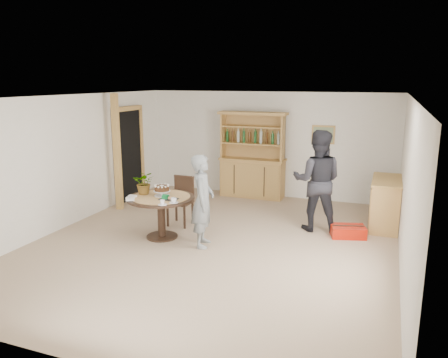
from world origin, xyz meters
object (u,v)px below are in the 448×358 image
teen_boy (203,201)px  adult_person (317,181)px  dining_chair (182,197)px  dining_table (161,205)px  sideboard (386,203)px  hutch (253,169)px  red_suitcase (348,231)px

teen_boy → adult_person: 2.25m
dining_chair → dining_table: bearing=-89.6°
sideboard → dining_chair: bearing=-162.1°
dining_chair → hutch: bearing=74.7°
hutch → red_suitcase: hutch is taller
teen_boy → adult_person: adult_person is taller
dining_chair → adult_person: 2.61m
dining_table → dining_chair: (0.00, 0.83, -0.07)m
hutch → sideboard: bearing=-22.2°
sideboard → adult_person: bearing=-153.0°
sideboard → red_suitcase: size_ratio=1.83×
dining_chair → red_suitcase: (3.13, 0.39, -0.43)m
adult_person → red_suitcase: size_ratio=2.75×
hutch → sideboard: 3.29m
dining_table → adult_person: 2.90m
sideboard → dining_table: 4.25m
sideboard → red_suitcase: bearing=-126.4°
adult_person → red_suitcase: 1.06m
hutch → dining_table: bearing=-101.9°
dining_chair → adult_person: size_ratio=0.50×
red_suitcase → adult_person: bearing=146.4°
hutch → dining_table: (-0.69, -3.27, -0.08)m
dining_table → dining_chair: size_ratio=1.27×
sideboard → teen_boy: size_ratio=0.80×
hutch → adult_person: (1.82, -1.86, 0.26)m
adult_person → red_suitcase: adult_person is taller
sideboard → teen_boy: 3.60m
dining_table → teen_boy: (0.85, -0.10, 0.18)m
hutch → dining_table: 3.34m
red_suitcase → dining_table: bearing=-174.9°
sideboard → teen_boy: bearing=-143.5°
dining_chair → teen_boy: (0.85, -0.93, 0.25)m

